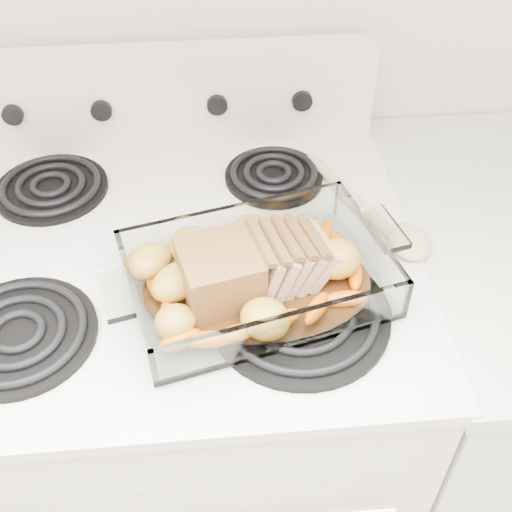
{
  "coord_description": "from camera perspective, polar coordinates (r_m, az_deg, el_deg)",
  "views": [
    {
      "loc": [
        0.08,
        0.92,
        1.61
      ],
      "look_at": [
        0.14,
        1.56,
        0.99
      ],
      "focal_mm": 45.0,
      "sensor_mm": 36.0,
      "label": 1
    }
  ],
  "objects": [
    {
      "name": "roast_vegetables",
      "position": [
        0.92,
        -0.39,
        0.06
      ],
      "size": [
        0.4,
        0.22,
        0.05
      ],
      "rotation": [
        0.0,
        0.0,
        -0.34
      ],
      "color": "#CC5200",
      "rests_on": "baking_dish"
    },
    {
      "name": "pork_roast",
      "position": [
        0.88,
        -1.22,
        -1.0
      ],
      "size": [
        0.21,
        0.1,
        0.08
      ],
      "rotation": [
        0.0,
        0.0,
        -0.14
      ],
      "color": "brown",
      "rests_on": "baking_dish"
    },
    {
      "name": "counter_right",
      "position": [
        1.48,
        20.91,
        -10.98
      ],
      "size": [
        0.58,
        0.68,
        0.93
      ],
      "color": "silver",
      "rests_on": "ground"
    },
    {
      "name": "baking_dish",
      "position": [
        0.9,
        0.12,
        -2.23
      ],
      "size": [
        0.35,
        0.23,
        0.07
      ],
      "rotation": [
        0.0,
        0.0,
        0.24
      ],
      "color": "silver",
      "rests_on": "electric_range"
    },
    {
      "name": "electric_range",
      "position": [
        1.35,
        -6.29,
        -13.41
      ],
      "size": [
        0.78,
        0.7,
        1.12
      ],
      "color": "silver",
      "rests_on": "ground"
    },
    {
      "name": "wooden_spoon",
      "position": [
        1.04,
        11.09,
        3.16
      ],
      "size": [
        0.16,
        0.28,
        0.02
      ],
      "rotation": [
        0.0,
        0.0,
        0.4
      ],
      "color": "#D4BB8B",
      "rests_on": "electric_range"
    }
  ]
}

